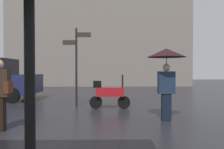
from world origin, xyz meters
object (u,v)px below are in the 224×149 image
at_px(parked_scooter, 109,93).
at_px(street_signpost, 77,59).
at_px(pedestrian_with_bag, 0,91).
at_px(pedestrian_with_umbrella, 166,62).

height_order(parked_scooter, street_signpost, street_signpost).
bearing_deg(pedestrian_with_bag, pedestrian_with_umbrella, -47.14).
xyz_separation_m(parked_scooter, street_signpost, (-1.24, 0.49, 1.27)).
bearing_deg(pedestrian_with_umbrella, street_signpost, 43.37).
xyz_separation_m(pedestrian_with_umbrella, parked_scooter, (-1.59, 1.91, -1.05)).
xyz_separation_m(pedestrian_with_umbrella, pedestrian_with_bag, (-4.07, -0.91, -0.68)).
xyz_separation_m(pedestrian_with_bag, parked_scooter, (2.48, 2.82, -0.37)).
bearing_deg(street_signpost, parked_scooter, -21.63).
relative_size(pedestrian_with_umbrella, street_signpost, 0.66).
height_order(pedestrian_with_bag, street_signpost, street_signpost).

